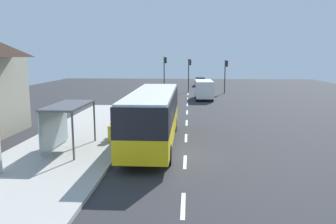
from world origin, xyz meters
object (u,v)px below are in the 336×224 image
object	(u,v)px
sedan_near	(200,82)
bus_shelter	(63,115)
recycling_bin_green	(117,128)
traffic_light_median	(189,70)
traffic_light_far_side	(165,69)
bus	(153,115)
recycling_bin_red	(115,131)
white_van	(204,88)
recycling_bin_yellow	(112,133)
traffic_light_near_side	(226,71)

from	to	relation	value
sedan_near	bus_shelter	world-z (taller)	bus_shelter
recycling_bin_green	traffic_light_median	size ratio (longest dim) A/B	0.20
traffic_light_far_side	traffic_light_median	bearing A→B (deg)	12.86
bus	recycling_bin_red	xyz separation A→B (m)	(-2.49, 0.72, -1.19)
white_van	bus_shelter	distance (m)	24.87
recycling_bin_yellow	bus_shelter	bearing A→B (deg)	-139.01
sedan_near	recycling_bin_yellow	world-z (taller)	sedan_near
recycling_bin_green	traffic_light_far_side	bearing A→B (deg)	87.72
recycling_bin_green	bus_shelter	xyz separation A→B (m)	(-2.21, -3.32, 1.44)
traffic_light_near_side	traffic_light_far_side	distance (m)	8.65
bus	bus_shelter	xyz separation A→B (m)	(-4.70, -1.90, 0.25)
sedan_near	traffic_light_median	size ratio (longest dim) A/B	0.92
bus	bus_shelter	distance (m)	5.08
white_van	sedan_near	bearing A→B (deg)	89.68
sedan_near	traffic_light_near_side	xyz separation A→B (m)	(3.20, -11.27, 2.33)
recycling_bin_yellow	traffic_light_far_side	size ratio (longest dim) A/B	0.19
recycling_bin_red	traffic_light_median	size ratio (longest dim) A/B	0.20
white_van	bus	bearing A→B (deg)	-100.35
sedan_near	traffic_light_far_side	bearing A→B (deg)	-117.29
recycling_bin_green	bus_shelter	size ratio (longest dim) A/B	0.24
sedan_near	recycling_bin_green	distance (m)	38.66
sedan_near	traffic_light_median	distance (m)	10.15
bus	traffic_light_far_side	world-z (taller)	traffic_light_far_side
bus	recycling_bin_green	world-z (taller)	bus
white_van	traffic_light_far_side	size ratio (longest dim) A/B	1.03
recycling_bin_yellow	recycling_bin_green	xyz separation A→B (m)	(0.00, 1.40, 0.00)
recycling_bin_yellow	recycling_bin_red	size ratio (longest dim) A/B	1.00
recycling_bin_red	recycling_bin_green	bearing A→B (deg)	90.00
recycling_bin_red	traffic_light_near_side	world-z (taller)	traffic_light_near_side
bus	white_van	distance (m)	21.78
bus_shelter	recycling_bin_green	bearing A→B (deg)	56.34
traffic_light_near_side	bus_shelter	distance (m)	32.45
recycling_bin_yellow	bus	bearing A→B (deg)	-0.42
bus	recycling_bin_green	size ratio (longest dim) A/B	11.60
sedan_near	traffic_light_far_side	distance (m)	12.07
traffic_light_near_side	bus_shelter	world-z (taller)	traffic_light_near_side
white_van	traffic_light_far_side	xyz separation A→B (m)	(-5.30, 7.64, 2.05)
traffic_light_near_side	traffic_light_far_side	bearing A→B (deg)	174.69
bus	traffic_light_far_side	size ratio (longest dim) A/B	2.16
white_van	traffic_light_median	xyz separation A→B (m)	(-1.80, 8.44, 1.86)
bus	sedan_near	world-z (taller)	bus
recycling_bin_yellow	sedan_near	bearing A→B (deg)	80.66
recycling_bin_green	sedan_near	bearing A→B (deg)	80.32
recycling_bin_green	traffic_light_far_side	xyz separation A→B (m)	(1.10, 27.64, 2.73)
sedan_near	white_van	bearing A→B (deg)	-90.32
bus_shelter	recycling_bin_yellow	bearing A→B (deg)	40.99
bus	white_van	size ratio (longest dim) A/B	2.10
recycling_bin_green	traffic_light_near_side	distance (m)	28.64
bus	traffic_light_far_side	distance (m)	29.13
bus	recycling_bin_red	world-z (taller)	bus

